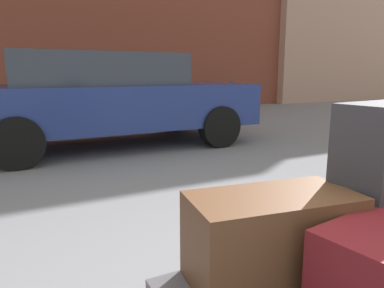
{
  "coord_description": "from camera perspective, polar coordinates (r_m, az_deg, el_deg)",
  "views": [
    {
      "loc": [
        -1.03,
        -0.8,
        1.14
      ],
      "look_at": [
        0.0,
        1.2,
        0.69
      ],
      "focal_mm": 33.44,
      "sensor_mm": 36.0,
      "label": 1
    }
  ],
  "objects": [
    {
      "name": "suitcase_charcoal_rear_left",
      "position": [
        1.73,
        27.59,
        -5.51
      ],
      "size": [
        0.4,
        0.27,
        0.68
      ],
      "primitive_type": "cube",
      "rotation": [
        0.0,
        0.0,
        0.09
      ],
      "color": "#2D2D33",
      "rests_on": "luggage_cart"
    },
    {
      "name": "bollard_kerb_mid",
      "position": [
        9.63,
        3.21,
        6.15
      ],
      "size": [
        0.28,
        0.28,
        0.55
      ],
      "primitive_type": "cylinder",
      "color": "#383838",
      "rests_on": "ground_plane"
    },
    {
      "name": "bicycle_leaning",
      "position": [
        11.5,
        4.78,
        7.44
      ],
      "size": [
        1.7,
        0.58,
        0.96
      ],
      "color": "black",
      "rests_on": "ground_plane"
    },
    {
      "name": "bollard_kerb_near",
      "position": [
        8.98,
        -4.94,
        5.75
      ],
      "size": [
        0.28,
        0.28,
        0.55
      ],
      "primitive_type": "cylinder",
      "color": "#383838",
      "rests_on": "ground_plane"
    },
    {
      "name": "parked_car",
      "position": [
        5.71,
        -13.04,
        7.2
      ],
      "size": [
        4.31,
        1.93,
        1.42
      ],
      "color": "navy",
      "rests_on": "ground_plane"
    },
    {
      "name": "duffel_bag_brown_rear_right",
      "position": [
        1.47,
        12.64,
        -14.28
      ],
      "size": [
        0.69,
        0.42,
        0.35
      ],
      "primitive_type": "cube",
      "rotation": [
        0.0,
        0.0,
        -0.15
      ],
      "color": "#51331E",
      "rests_on": "luggage_cart"
    },
    {
      "name": "bollard_kerb_far",
      "position": [
        10.13,
        7.8,
        6.32
      ],
      "size": [
        0.28,
        0.28,
        0.55
      ],
      "primitive_type": "cylinder",
      "color": "#383838",
      "rests_on": "ground_plane"
    }
  ]
}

